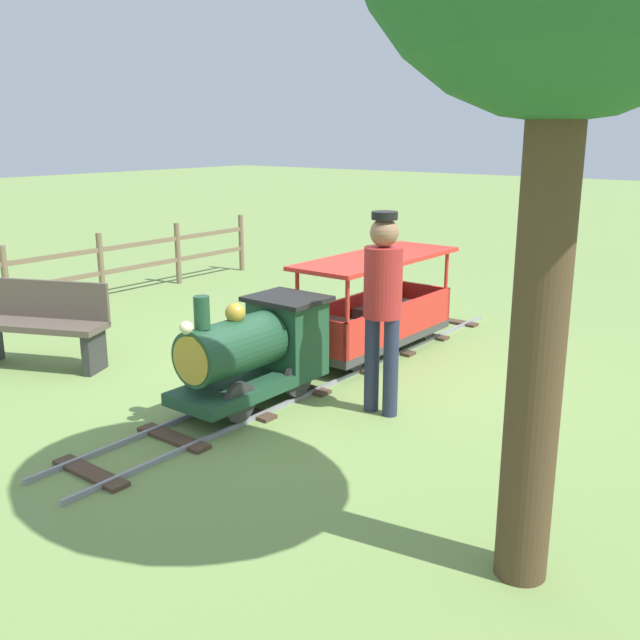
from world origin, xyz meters
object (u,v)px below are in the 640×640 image
park_bench (42,324)px  conductor_person (383,297)px  locomotive (256,348)px  passenger_car (377,314)px

park_bench → conductor_person: bearing=-162.7°
locomotive → conductor_person: size_ratio=0.89×
locomotive → conductor_person: (-0.91, -0.48, 0.47)m
locomotive → park_bench: locomotive is taller
passenger_car → park_bench: size_ratio=1.48×
conductor_person → park_bench: conductor_person is taller
passenger_car → conductor_person: size_ratio=1.23×
passenger_car → conductor_person: conductor_person is taller
locomotive → passenger_car: size_ratio=0.72×
locomotive → passenger_car: 1.77m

